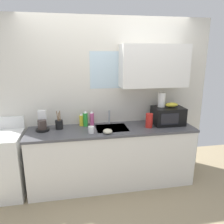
{
  "coord_description": "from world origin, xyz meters",
  "views": [
    {
      "loc": [
        -0.55,
        -3.01,
        1.97
      ],
      "look_at": [
        0.0,
        0.0,
        1.15
      ],
      "focal_mm": 35.28,
      "sensor_mm": 36.0,
      "label": 1
    }
  ],
  "objects_px": {
    "dish_soap_bottle_pink": "(92,118)",
    "microwave": "(168,116)",
    "stove_range": "(2,165)",
    "coffee_maker": "(42,123)",
    "utensil_crock": "(59,124)",
    "banana_bunch": "(172,105)",
    "small_bowl": "(108,131)",
    "paper_towel_roll": "(162,100)",
    "cereal_canister": "(149,121)",
    "dish_soap_bottle_yellow": "(81,120)",
    "mug_white": "(91,130)",
    "dish_soap_bottle_green": "(85,119)"
  },
  "relations": [
    {
      "from": "dish_soap_bottle_pink",
      "to": "microwave",
      "type": "bearing_deg",
      "value": -7.78
    },
    {
      "from": "stove_range",
      "to": "microwave",
      "type": "height_order",
      "value": "microwave"
    },
    {
      "from": "coffee_maker",
      "to": "utensil_crock",
      "type": "xyz_separation_m",
      "value": [
        0.23,
        0.01,
        -0.03
      ]
    },
    {
      "from": "banana_bunch",
      "to": "small_bowl",
      "type": "height_order",
      "value": "banana_bunch"
    },
    {
      "from": "paper_towel_roll",
      "to": "small_bowl",
      "type": "bearing_deg",
      "value": -161.35
    },
    {
      "from": "banana_bunch",
      "to": "cereal_canister",
      "type": "relative_size",
      "value": 0.95
    },
    {
      "from": "microwave",
      "to": "stove_range",
      "type": "bearing_deg",
      "value": -178.95
    },
    {
      "from": "stove_range",
      "to": "dish_soap_bottle_pink",
      "type": "bearing_deg",
      "value": 8.97
    },
    {
      "from": "banana_bunch",
      "to": "cereal_canister",
      "type": "height_order",
      "value": "banana_bunch"
    },
    {
      "from": "dish_soap_bottle_yellow",
      "to": "mug_white",
      "type": "distance_m",
      "value": 0.37
    },
    {
      "from": "dish_soap_bottle_pink",
      "to": "dish_soap_bottle_yellow",
      "type": "xyz_separation_m",
      "value": [
        -0.16,
        -0.0,
        -0.01
      ]
    },
    {
      "from": "utensil_crock",
      "to": "cereal_canister",
      "type": "bearing_deg",
      "value": -7.37
    },
    {
      "from": "mug_white",
      "to": "utensil_crock",
      "type": "height_order",
      "value": "utensil_crock"
    },
    {
      "from": "dish_soap_bottle_yellow",
      "to": "small_bowl",
      "type": "relative_size",
      "value": 1.55
    },
    {
      "from": "microwave",
      "to": "coffee_maker",
      "type": "height_order",
      "value": "coffee_maker"
    },
    {
      "from": "dish_soap_bottle_pink",
      "to": "cereal_canister",
      "type": "xyz_separation_m",
      "value": [
        0.83,
        -0.26,
        -0.0
      ]
    },
    {
      "from": "stove_range",
      "to": "dish_soap_bottle_green",
      "type": "distance_m",
      "value": 1.33
    },
    {
      "from": "microwave",
      "to": "dish_soap_bottle_green",
      "type": "height_order",
      "value": "microwave"
    },
    {
      "from": "dish_soap_bottle_pink",
      "to": "cereal_canister",
      "type": "bearing_deg",
      "value": -17.29
    },
    {
      "from": "microwave",
      "to": "paper_towel_roll",
      "type": "height_order",
      "value": "paper_towel_roll"
    },
    {
      "from": "microwave",
      "to": "cereal_canister",
      "type": "distance_m",
      "value": 0.35
    },
    {
      "from": "dish_soap_bottle_yellow",
      "to": "coffee_maker",
      "type": "bearing_deg",
      "value": -169.99
    },
    {
      "from": "dish_soap_bottle_yellow",
      "to": "utensil_crock",
      "type": "distance_m",
      "value": 0.34
    },
    {
      "from": "dish_soap_bottle_green",
      "to": "small_bowl",
      "type": "relative_size",
      "value": 1.85
    },
    {
      "from": "dish_soap_bottle_green",
      "to": "small_bowl",
      "type": "height_order",
      "value": "dish_soap_bottle_green"
    },
    {
      "from": "microwave",
      "to": "utensil_crock",
      "type": "xyz_separation_m",
      "value": [
        -1.65,
        0.07,
        -0.06
      ]
    },
    {
      "from": "stove_range",
      "to": "small_bowl",
      "type": "bearing_deg",
      "value": -7.85
    },
    {
      "from": "coffee_maker",
      "to": "dish_soap_bottle_green",
      "type": "xyz_separation_m",
      "value": [
        0.62,
        0.07,
        0.01
      ]
    },
    {
      "from": "cereal_canister",
      "to": "dish_soap_bottle_pink",
      "type": "bearing_deg",
      "value": 162.71
    },
    {
      "from": "coffee_maker",
      "to": "cereal_canister",
      "type": "bearing_deg",
      "value": -5.86
    },
    {
      "from": "paper_towel_roll",
      "to": "mug_white",
      "type": "bearing_deg",
      "value": -167.79
    },
    {
      "from": "coffee_maker",
      "to": "dish_soap_bottle_yellow",
      "type": "xyz_separation_m",
      "value": [
        0.56,
        0.1,
        -0.01
      ]
    },
    {
      "from": "cereal_canister",
      "to": "paper_towel_roll",
      "type": "bearing_deg",
      "value": 32.01
    },
    {
      "from": "paper_towel_roll",
      "to": "dish_soap_bottle_yellow",
      "type": "height_order",
      "value": "paper_towel_roll"
    },
    {
      "from": "paper_towel_roll",
      "to": "dish_soap_bottle_green",
      "type": "relative_size",
      "value": 0.92
    },
    {
      "from": "mug_white",
      "to": "utensil_crock",
      "type": "relative_size",
      "value": 0.35
    },
    {
      "from": "small_bowl",
      "to": "stove_range",
      "type": "bearing_deg",
      "value": 172.15
    },
    {
      "from": "utensil_crock",
      "to": "paper_towel_roll",
      "type": "bearing_deg",
      "value": -0.73
    },
    {
      "from": "dish_soap_bottle_green",
      "to": "small_bowl",
      "type": "distance_m",
      "value": 0.48
    },
    {
      "from": "mug_white",
      "to": "dish_soap_bottle_pink",
      "type": "bearing_deg",
      "value": 83.44
    },
    {
      "from": "banana_bunch",
      "to": "dish_soap_bottle_green",
      "type": "distance_m",
      "value": 1.34
    },
    {
      "from": "dish_soap_bottle_pink",
      "to": "mug_white",
      "type": "distance_m",
      "value": 0.36
    },
    {
      "from": "dish_soap_bottle_pink",
      "to": "banana_bunch",
      "type": "bearing_deg",
      "value": -7.39
    },
    {
      "from": "paper_towel_roll",
      "to": "utensil_crock",
      "type": "bearing_deg",
      "value": 179.27
    },
    {
      "from": "dish_soap_bottle_green",
      "to": "cereal_canister",
      "type": "distance_m",
      "value": 0.95
    },
    {
      "from": "dish_soap_bottle_pink",
      "to": "mug_white",
      "type": "bearing_deg",
      "value": -96.56
    },
    {
      "from": "dish_soap_bottle_green",
      "to": "dish_soap_bottle_yellow",
      "type": "xyz_separation_m",
      "value": [
        -0.06,
        0.03,
        -0.02
      ]
    },
    {
      "from": "utensil_crock",
      "to": "dish_soap_bottle_green",
      "type": "bearing_deg",
      "value": 8.86
    },
    {
      "from": "stove_range",
      "to": "coffee_maker",
      "type": "bearing_deg",
      "value": 10.24
    },
    {
      "from": "coffee_maker",
      "to": "dish_soap_bottle_green",
      "type": "bearing_deg",
      "value": 6.64
    }
  ]
}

